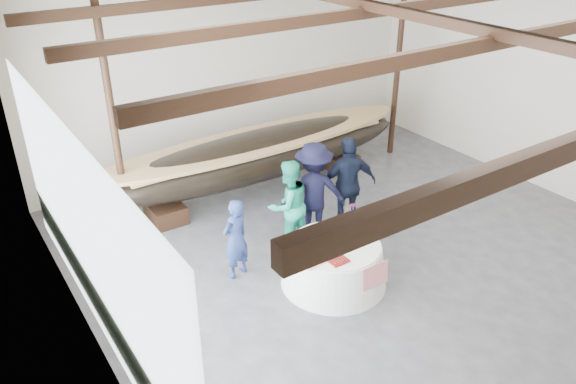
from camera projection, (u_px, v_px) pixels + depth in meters
floor at (405, 275)px, 9.86m from camera, size 10.00×12.00×0.01m
wall_back at (233, 71)px, 13.21m from camera, size 10.00×0.02×4.50m
wall_left at (103, 261)px, 6.35m from camera, size 0.02×12.00×4.50m
ceiling at (436, 11)px, 7.76m from camera, size 10.00×12.00×0.01m
pavilion_structure at (396, 37)px, 8.53m from camera, size 9.80×11.76×4.50m
open_bay at (88, 250)px, 7.30m from camera, size 0.03×7.00×3.20m
longboat_display at (259, 155)px, 12.24m from camera, size 7.53×1.51×1.41m
banquet_table at (334, 263)px, 9.51m from camera, size 1.81×1.81×0.78m
tabletop_items at (330, 234)px, 9.33m from camera, size 1.73×0.95×0.40m
guest_woman_blue at (236, 239)px, 9.54m from camera, size 0.62×0.49×1.49m
guest_woman_teal at (288, 205)px, 10.31m from camera, size 0.89×0.71×1.75m
guest_man_left at (313, 191)px, 10.57m from camera, size 1.45×1.21×1.95m
guest_man_right at (348, 185)px, 10.81m from camera, size 1.24×0.80×1.96m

